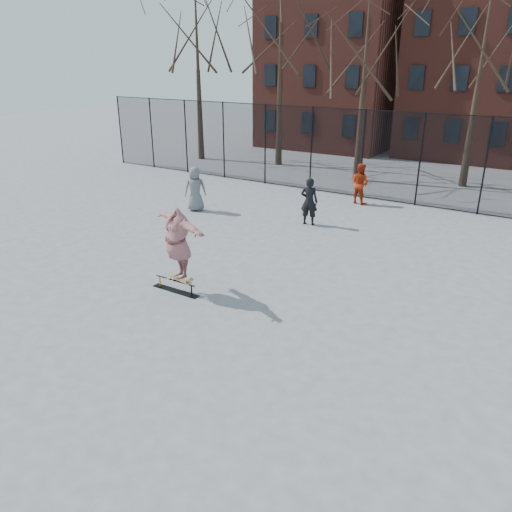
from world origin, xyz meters
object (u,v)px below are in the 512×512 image
Objects in this scene: skater at (178,245)px; bystander_red at (360,183)px; bystander_grey at (195,189)px; bystander_black at (309,201)px; skateboard at (180,280)px; skate_rail at (176,287)px.

bystander_red is at bearing 108.77° from skater.
bystander_black is (4.93, 0.86, -0.01)m from bystander_grey.
skateboard is 0.41× the size of bystander_black.
skate_rail is at bearing 86.62° from bystander_grey.
bystander_red is at bearing -110.50° from bystander_black.
skater reaches higher than bystander_black.
skater is at bearing 0.00° from skate_rail.
bystander_black is at bearing 151.63° from bystander_grey.
bystander_black is (0.36, 7.44, 0.79)m from skate_rail.
bystander_red reaches higher than skateboard.
skater is at bearing 87.71° from bystander_grey.
skateboard is at bearing 0.00° from skate_rail.
bystander_red is (0.67, 11.41, -0.52)m from skater.
skater is 1.31× the size of bystander_black.
bystander_red is (5.43, 4.83, -0.04)m from bystander_grey.
bystander_grey reaches higher than skate_rail.
bystander_grey is 1.01× the size of bystander_black.
bystander_grey reaches higher than skateboard.
skateboard is 0.40× the size of bystander_grey.
skater is (0.19, 0.00, 1.28)m from skate_rail.
bystander_red is (0.85, 11.41, 0.76)m from skate_rail.
skater is 1.29× the size of bystander_grey.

